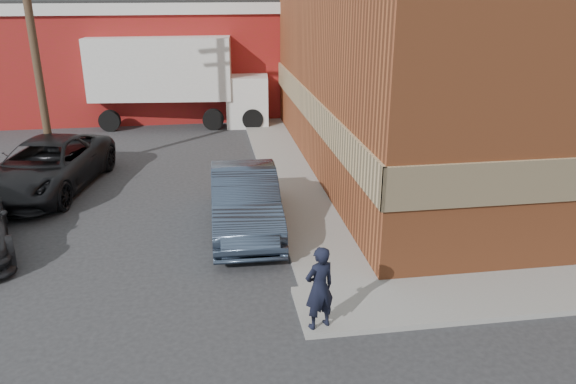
{
  "coord_description": "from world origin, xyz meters",
  "views": [
    {
      "loc": [
        -2.19,
        -10.64,
        6.41
      ],
      "look_at": [
        -0.22,
        2.28,
        1.48
      ],
      "focal_mm": 35.0,
      "sensor_mm": 36.0,
      "label": 1
    }
  ],
  "objects_px": {
    "brick_building": "(498,32)",
    "sedan": "(245,201)",
    "man": "(319,288)",
    "suv_a": "(46,166)",
    "box_truck": "(179,75)",
    "warehouse": "(126,55)",
    "utility_pole": "(33,36)"
  },
  "relations": [
    {
      "from": "warehouse",
      "to": "brick_building",
      "type": "bearing_deg",
      "value": -37.2
    },
    {
      "from": "warehouse",
      "to": "utility_pole",
      "type": "xyz_separation_m",
      "value": [
        -1.5,
        -11.0,
        1.93
      ]
    },
    {
      "from": "brick_building",
      "to": "sedan",
      "type": "bearing_deg",
      "value": -150.49
    },
    {
      "from": "brick_building",
      "to": "sedan",
      "type": "distance_m",
      "value": 11.8
    },
    {
      "from": "box_truck",
      "to": "utility_pole",
      "type": "bearing_deg",
      "value": -116.45
    },
    {
      "from": "brick_building",
      "to": "sedan",
      "type": "xyz_separation_m",
      "value": [
        -9.71,
        -5.5,
        -3.85
      ]
    },
    {
      "from": "warehouse",
      "to": "suv_a",
      "type": "relative_size",
      "value": 2.75
    },
    {
      "from": "utility_pole",
      "to": "box_truck",
      "type": "bearing_deg",
      "value": 58.2
    },
    {
      "from": "sedan",
      "to": "suv_a",
      "type": "xyz_separation_m",
      "value": [
        -6.08,
        4.01,
        -0.01
      ]
    },
    {
      "from": "brick_building",
      "to": "utility_pole",
      "type": "bearing_deg",
      "value": 179.98
    },
    {
      "from": "warehouse",
      "to": "box_truck",
      "type": "xyz_separation_m",
      "value": [
        2.79,
        -4.08,
        -0.46
      ]
    },
    {
      "from": "man",
      "to": "box_truck",
      "type": "xyz_separation_m",
      "value": [
        -3.01,
        17.47,
        1.38
      ]
    },
    {
      "from": "warehouse",
      "to": "suv_a",
      "type": "bearing_deg",
      "value": -95.93
    },
    {
      "from": "sedan",
      "to": "warehouse",
      "type": "bearing_deg",
      "value": 107.45
    },
    {
      "from": "utility_pole",
      "to": "sedan",
      "type": "relative_size",
      "value": 1.77
    },
    {
      "from": "warehouse",
      "to": "man",
      "type": "height_order",
      "value": "warehouse"
    },
    {
      "from": "warehouse",
      "to": "utility_pole",
      "type": "bearing_deg",
      "value": -97.77
    },
    {
      "from": "brick_building",
      "to": "utility_pole",
      "type": "distance_m",
      "value": 16.0
    },
    {
      "from": "brick_building",
      "to": "sedan",
      "type": "relative_size",
      "value": 3.59
    },
    {
      "from": "sedan",
      "to": "box_truck",
      "type": "distance_m",
      "value": 12.67
    },
    {
      "from": "sedan",
      "to": "suv_a",
      "type": "relative_size",
      "value": 0.86
    },
    {
      "from": "brick_building",
      "to": "warehouse",
      "type": "xyz_separation_m",
      "value": [
        -14.5,
        11.0,
        -1.87
      ]
    },
    {
      "from": "sedan",
      "to": "suv_a",
      "type": "distance_m",
      "value": 7.29
    },
    {
      "from": "warehouse",
      "to": "box_truck",
      "type": "height_order",
      "value": "warehouse"
    },
    {
      "from": "man",
      "to": "suv_a",
      "type": "relative_size",
      "value": 0.29
    },
    {
      "from": "utility_pole",
      "to": "sedan",
      "type": "bearing_deg",
      "value": -41.18
    },
    {
      "from": "sedan",
      "to": "utility_pole",
      "type": "bearing_deg",
      "value": 140.09
    },
    {
      "from": "brick_building",
      "to": "warehouse",
      "type": "relative_size",
      "value": 1.12
    },
    {
      "from": "brick_building",
      "to": "box_truck",
      "type": "relative_size",
      "value": 2.16
    },
    {
      "from": "sedan",
      "to": "man",
      "type": "bearing_deg",
      "value": -77.37
    },
    {
      "from": "warehouse",
      "to": "utility_pole",
      "type": "height_order",
      "value": "utility_pole"
    },
    {
      "from": "man",
      "to": "box_truck",
      "type": "distance_m",
      "value": 17.78
    }
  ]
}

